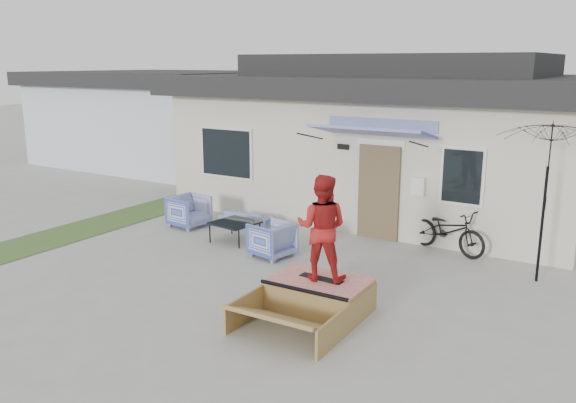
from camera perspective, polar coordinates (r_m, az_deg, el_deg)
The scene contains 13 objects.
ground at distance 10.21m, azimuth -6.86°, elevation -8.91°, with size 90.00×90.00×0.00m, color #9E9E96.
grass_strip at distance 15.06m, azimuth -17.67°, elevation -2.10°, with size 1.40×8.00×0.01m, color #3B5C29.
house at distance 16.56m, azimuth 10.55°, elevation 6.50°, with size 10.80×8.49×4.10m.
neighbor_house at distance 24.00m, azimuth -11.77°, elevation 8.14°, with size 8.60×7.60×3.50m.
loveseat at distance 14.19m, azimuth -4.04°, elevation -1.38°, with size 1.28×0.38×0.50m, color #293FA1.
armchair_left at distance 14.25m, azimuth -9.57°, elevation -0.79°, with size 0.81×0.76×0.83m, color #293FA1.
armchair_right at distance 11.92m, azimuth -1.56°, elevation -3.52°, with size 0.76×0.72×0.79m, color #293FA1.
coffee_table at distance 13.04m, azimuth -5.14°, elevation -2.89°, with size 0.88×0.88×0.43m, color black.
bicycle at distance 12.58m, azimuth 15.26°, elevation -2.28°, with size 0.61×1.76×1.13m, color black.
patio_umbrella at distance 11.16m, azimuth 23.70°, elevation 1.35°, with size 1.88×1.75×2.20m.
skate_ramp at distance 9.46m, azimuth 3.06°, elevation -9.04°, with size 1.50×2.00×0.50m, color olive, non-canonical shape.
skateboard at distance 9.40m, azimuth 3.23°, elevation -7.40°, with size 0.74×0.19×0.05m, color black.
skater at distance 9.13m, azimuth 3.30°, elevation -2.36°, with size 0.82×0.63×1.67m, color #A71C1B.
Camera 1 is at (5.97, -7.33, 3.85)m, focal length 36.72 mm.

